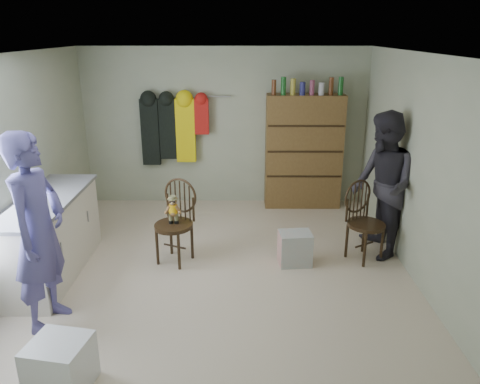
{
  "coord_description": "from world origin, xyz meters",
  "views": [
    {
      "loc": [
        0.27,
        -4.92,
        2.73
      ],
      "look_at": [
        0.25,
        0.2,
        0.95
      ],
      "focal_mm": 35.0,
      "sensor_mm": 36.0,
      "label": 1
    }
  ],
  "objects_px": {
    "chair_far": "(363,218)",
    "dresser": "(303,151)",
    "chair_front": "(176,217)",
    "counter": "(50,236)"
  },
  "relations": [
    {
      "from": "chair_far",
      "to": "dresser",
      "type": "relative_size",
      "value": 0.48
    },
    {
      "from": "chair_front",
      "to": "counter",
      "type": "bearing_deg",
      "value": -142.22
    },
    {
      "from": "chair_far",
      "to": "dresser",
      "type": "height_order",
      "value": "dresser"
    },
    {
      "from": "chair_front",
      "to": "chair_far",
      "type": "height_order",
      "value": "chair_front"
    },
    {
      "from": "dresser",
      "to": "chair_far",
      "type": "bearing_deg",
      "value": -74.55
    },
    {
      "from": "counter",
      "to": "chair_front",
      "type": "height_order",
      "value": "chair_front"
    },
    {
      "from": "chair_front",
      "to": "chair_far",
      "type": "bearing_deg",
      "value": 25.57
    },
    {
      "from": "chair_front",
      "to": "chair_far",
      "type": "xyz_separation_m",
      "value": [
        2.3,
        0.07,
        -0.04
      ]
    },
    {
      "from": "chair_far",
      "to": "dresser",
      "type": "distance_m",
      "value": 1.98
    },
    {
      "from": "chair_front",
      "to": "dresser",
      "type": "xyz_separation_m",
      "value": [
        1.78,
        1.95,
        0.34
      ]
    }
  ]
}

